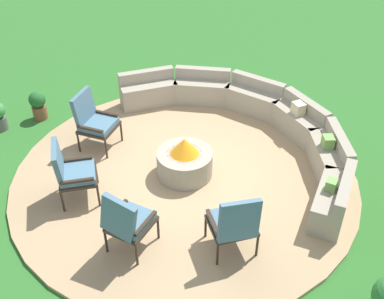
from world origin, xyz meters
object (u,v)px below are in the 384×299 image
Objects in this scene: lounge_chair_front_left at (93,120)px; potted_plant_2 at (38,104)px; curved_stone_bench at (255,122)px; fire_pit at (185,161)px; lounge_chair_back_left at (127,221)px; lounge_chair_back_right at (234,222)px; lounge_chair_front_right at (71,171)px.

lounge_chair_front_left is 1.66m from potted_plant_2.
curved_stone_bench reaches higher than potted_plant_2.
fire_pit reaches higher than potted_plant_2.
fire_pit is 1.57× the size of potted_plant_2.
potted_plant_2 is at bearing 149.92° from lounge_chair_back_left.
lounge_chair_back_left is 4.12m from potted_plant_2.
lounge_chair_front_left is at bearing -0.16° from potted_plant_2.
lounge_chair_front_left reaches higher than fire_pit.
curved_stone_bench is 2.92m from lounge_chair_back_right.
lounge_chair_back_left is at bearing -88.46° from curved_stone_bench.
curved_stone_bench is at bearing 61.94° from lounge_chair_back_right.
lounge_chair_front_right reaches higher than fire_pit.
lounge_chair_front_right is at bearing -112.43° from curved_stone_bench.
lounge_chair_front_right is 2.71m from potted_plant_2.
fire_pit is 0.89× the size of lounge_chair_back_right.
lounge_chair_back_right reaches higher than fire_pit.
lounge_chair_back_left is 1.83× the size of potted_plant_2.
lounge_chair_back_left reaches higher than lounge_chair_back_right.
potted_plant_2 is (-3.43, -0.32, -0.01)m from fire_pit.
lounge_chair_front_right is 0.95× the size of lounge_chair_back_left.
curved_stone_bench is 4.91× the size of lounge_chair_front_left.
lounge_chair_front_right is at bearing 160.19° from lounge_chair_back_left.
lounge_chair_front_left is at bearing 116.42° from lounge_chair_back_right.
potted_plant_2 is at bearing -174.70° from fire_pit.
lounge_chair_back_left reaches higher than potted_plant_2.
curved_stone_bench is 8.74× the size of potted_plant_2.
lounge_chair_back_right is (2.58, 0.59, 0.00)m from lounge_chair_front_right.
curved_stone_bench is 5.01× the size of lounge_chair_front_right.
potted_plant_2 is (-3.75, -2.03, -0.03)m from curved_stone_bench.
lounge_chair_back_right is 1.76× the size of potted_plant_2.
lounge_chair_front_right is at bearing -123.75° from fire_pit.
fire_pit is 0.18× the size of curved_stone_bench.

